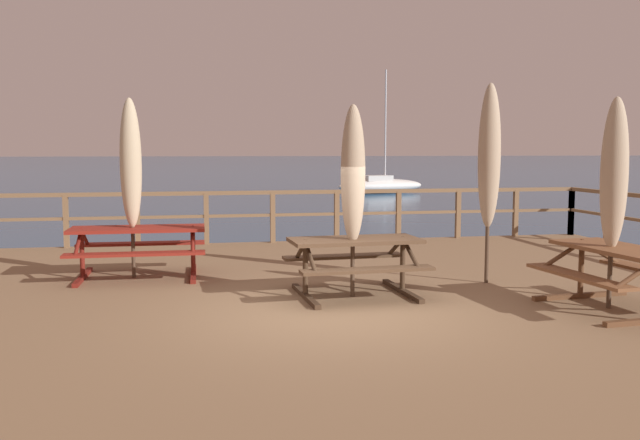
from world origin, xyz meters
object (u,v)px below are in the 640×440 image
picnic_table_back_left (355,254)px  patio_umbrella_tall_back_left (131,164)px  picnic_table_back_right (618,265)px  patio_umbrella_tall_mid_right (614,175)px  patio_umbrella_short_back (353,175)px  picnic_table_mid_centre (138,241)px  patio_umbrella_tall_front (489,157)px  sailboat_distant (381,185)px

picnic_table_back_left → patio_umbrella_tall_back_left: patio_umbrella_tall_back_left is taller
picnic_table_back_right → patio_umbrella_tall_mid_right: (-0.05, 0.08, 1.08)m
picnic_table_back_right → picnic_table_back_left: bearing=154.8°
patio_umbrella_tall_back_left → patio_umbrella_tall_mid_right: bearing=-28.6°
patio_umbrella_short_back → picnic_table_mid_centre: bearing=145.7°
picnic_table_back_left → patio_umbrella_tall_back_left: 3.72m
patio_umbrella_tall_back_left → patio_umbrella_tall_front: bearing=-15.4°
picnic_table_back_right → patio_umbrella_short_back: 3.41m
picnic_table_back_left → patio_umbrella_tall_mid_right: patio_umbrella_tall_mid_right is taller
picnic_table_back_right → patio_umbrella_tall_front: 2.41m
patio_umbrella_tall_back_left → patio_umbrella_tall_mid_right: patio_umbrella_tall_back_left is taller
patio_umbrella_short_back → patio_umbrella_tall_mid_right: (2.92, -1.24, 0.03)m
patio_umbrella_tall_mid_right → patio_umbrella_short_back: bearing=157.0°
picnic_table_mid_centre → patio_umbrella_tall_back_left: patio_umbrella_tall_back_left is taller
picnic_table_back_left → patio_umbrella_tall_back_left: (-2.99, 1.89, 1.17)m
picnic_table_back_left → picnic_table_back_right: bearing=-25.2°
picnic_table_mid_centre → patio_umbrella_tall_front: 5.36m
picnic_table_mid_centre → sailboat_distant: sailboat_distant is taller
patio_umbrella_tall_back_left → sailboat_distant: size_ratio=0.35×
patio_umbrella_tall_mid_right → picnic_table_back_left: bearing=155.6°
picnic_table_back_left → sailboat_distant: 34.29m
patio_umbrella_short_back → patio_umbrella_tall_front: patio_umbrella_tall_front is taller
patio_umbrella_tall_back_left → patio_umbrella_tall_mid_right: (5.87, -3.19, -0.09)m
patio_umbrella_short_back → picnic_table_back_right: bearing=-23.9°
patio_umbrella_tall_back_left → patio_umbrella_tall_front: patio_umbrella_tall_front is taller
picnic_table_mid_centre → patio_umbrella_tall_front: (5.01, -1.41, 1.27)m
picnic_table_back_left → patio_umbrella_tall_front: size_ratio=0.62×
picnic_table_mid_centre → patio_umbrella_tall_back_left: bearing=-177.0°
picnic_table_mid_centre → picnic_table_back_right: 6.69m
picnic_table_back_left → patio_umbrella_tall_mid_right: (2.88, -1.30, 1.08)m
patio_umbrella_short_back → patio_umbrella_tall_mid_right: size_ratio=0.98×
picnic_table_mid_centre → patio_umbrella_short_back: bearing=-34.3°
picnic_table_back_left → picnic_table_back_right: size_ratio=0.97×
picnic_table_back_right → sailboat_distant: sailboat_distant is taller
patio_umbrella_short_back → sailboat_distant: (9.83, 32.92, -1.87)m
picnic_table_back_right → patio_umbrella_tall_front: patio_umbrella_tall_front is taller
picnic_table_back_right → patio_umbrella_tall_back_left: 6.86m
patio_umbrella_tall_mid_right → sailboat_distant: (6.91, 34.16, -1.90)m
picnic_table_back_right → patio_umbrella_tall_mid_right: bearing=122.6°
picnic_table_mid_centre → picnic_table_back_right: (5.84, -3.27, -0.01)m
patio_umbrella_short_back → patio_umbrella_tall_back_left: 3.53m
patio_umbrella_tall_back_left → sailboat_distant: bearing=67.6°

